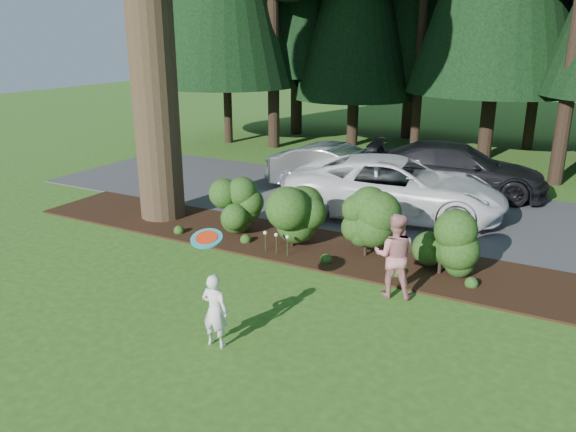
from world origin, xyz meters
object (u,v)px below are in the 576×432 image
Objects in this scene: car_silver_wagon at (339,170)px; adult at (395,255)px; child at (215,311)px; car_white_suv at (396,187)px; car_dark_suv at (456,169)px; frisbee at (207,238)px.

adult reaches higher than car_silver_wagon.
adult reaches higher than child.
car_white_suv is at bearing -83.72° from adult.
car_silver_wagon is at bearing -69.69° from adult.
car_white_suv reaches higher than child.
car_dark_suv reaches higher than car_silver_wagon.
child is 3.84m from adult.
child is at bearing 163.22° from car_dark_suv.
frisbee is at bearing 40.41° from adult.
adult is (3.96, -6.37, 0.06)m from car_silver_wagon.
adult is (2.02, 3.26, 0.21)m from child.
child is (-0.42, -8.20, -0.23)m from car_white_suv.
adult is at bearing 174.54° from car_dark_suv.
car_white_suv reaches higher than car_dark_suv.
car_dark_suv is at bearing -60.59° from car_silver_wagon.
adult is at bearing -172.36° from car_white_suv.
frisbee is (-1.72, -11.12, 0.94)m from car_dark_suv.
car_silver_wagon is 8.49× the size of frisbee.
car_dark_suv is 3.25× the size of adult.
adult is at bearing 52.00° from frisbee.
frisbee is at bearing 161.46° from car_dark_suv.
child is 0.75× the size of adult.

